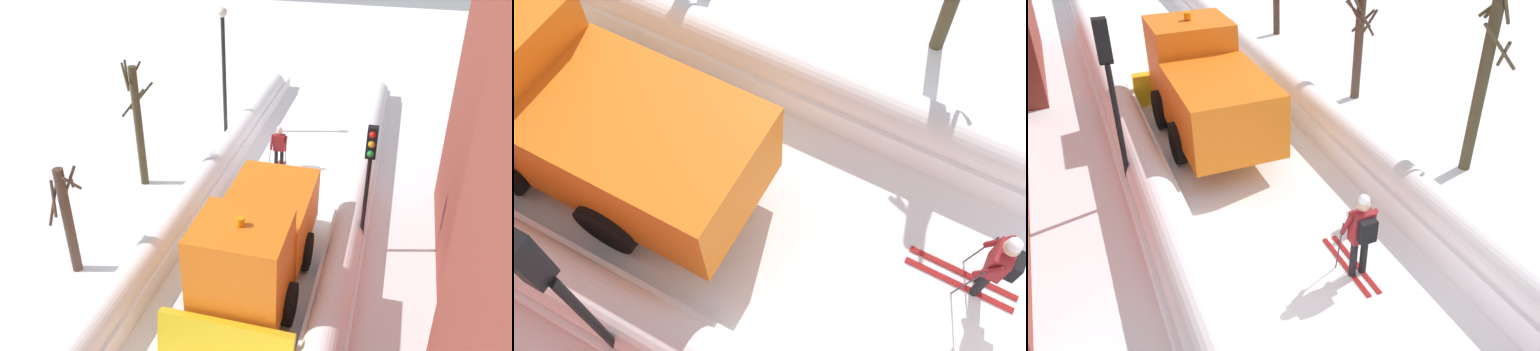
# 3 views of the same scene
# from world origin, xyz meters

# --- Properties ---
(ground_plane) EXTENTS (80.00, 80.00, 0.00)m
(ground_plane) POSITION_xyz_m (0.00, 10.00, 0.00)
(ground_plane) COLOR white
(snowbank_left) EXTENTS (1.10, 36.00, 1.05)m
(snowbank_left) POSITION_xyz_m (-2.61, 10.00, 0.46)
(snowbank_left) COLOR white
(snowbank_left) RESTS_ON ground
(snowbank_right) EXTENTS (1.10, 36.00, 1.02)m
(snowbank_right) POSITION_xyz_m (2.61, 10.00, 0.44)
(snowbank_right) COLOR white
(snowbank_right) RESTS_ON ground
(plow_truck) EXTENTS (3.20, 5.98, 3.12)m
(plow_truck) POSITION_xyz_m (-0.45, 7.62, 1.48)
(plow_truck) COLOR orange
(plow_truck) RESTS_ON ground
(skier) EXTENTS (0.62, 1.80, 1.81)m
(skier) POSITION_xyz_m (0.51, 0.99, 1.00)
(skier) COLOR black
(skier) RESTS_ON ground
(traffic_light_pole) EXTENTS (0.28, 0.42, 4.12)m
(traffic_light_pole) POSITION_xyz_m (-3.02, 5.42, 2.90)
(traffic_light_pole) COLOR black
(traffic_light_pole) RESTS_ON ground
(bare_tree_near) EXTENTS (1.12, 1.09, 4.58)m
(bare_tree_near) POSITION_xyz_m (5.00, 3.32, 2.34)
(bare_tree_near) COLOR #413A25
(bare_tree_near) RESTS_ON ground
(bare_tree_mid) EXTENTS (0.93, 1.03, 3.35)m
(bare_tree_mid) POSITION_xyz_m (4.66, 8.34, 1.76)
(bare_tree_mid) COLOR #483428
(bare_tree_mid) RESTS_ON ground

